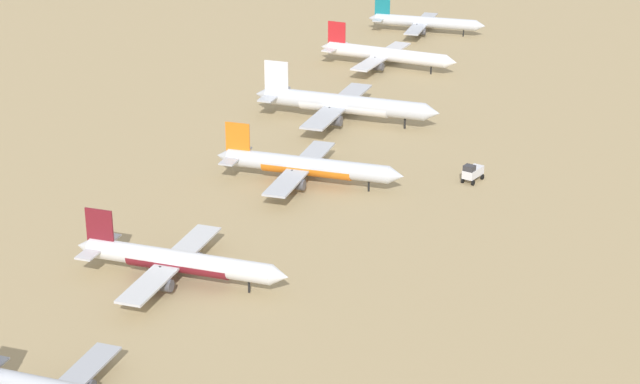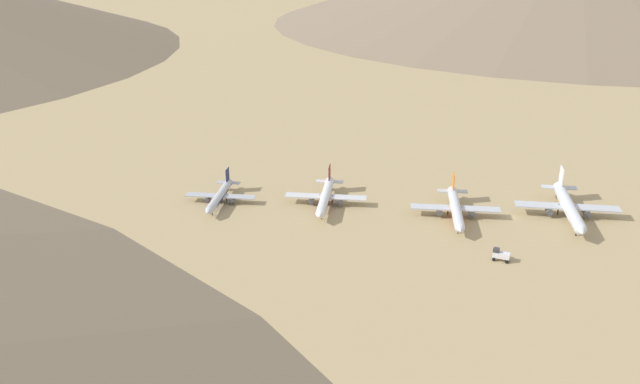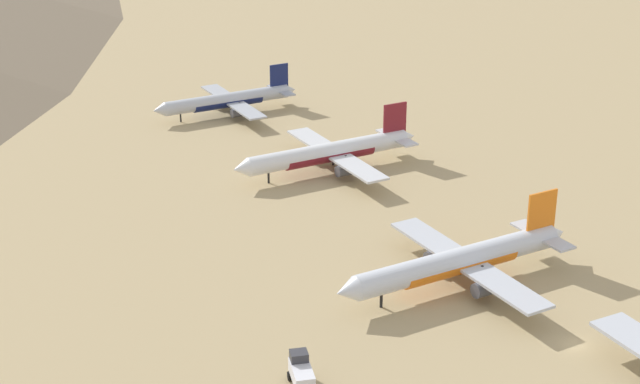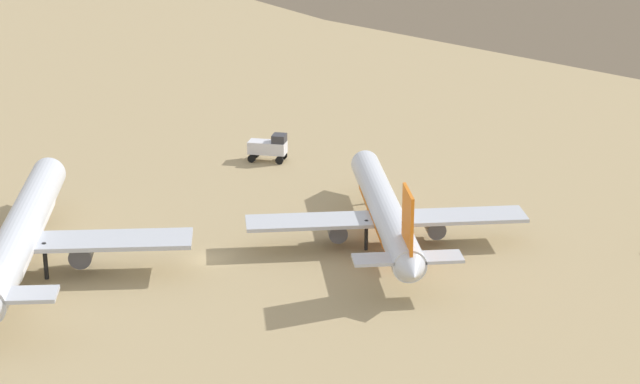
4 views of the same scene
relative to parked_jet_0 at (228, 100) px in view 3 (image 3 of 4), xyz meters
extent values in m
plane|color=tan|center=(1.88, 106.99, -3.16)|extent=(1800.00, 1800.00, 0.00)
cylinder|color=#B2B7C1|center=(0.26, -0.01, 0.12)|extent=(28.26, 3.84, 2.97)
cone|color=#B2B7C1|center=(15.60, -0.48, 0.12)|extent=(2.59, 2.99, 2.92)
cone|color=#B2B7C1|center=(-14.92, 0.46, 0.12)|extent=(2.27, 2.74, 2.68)
cube|color=#141E51|center=(-12.10, 0.37, 3.61)|extent=(4.31, 0.41, 5.48)
cube|color=#A4A8B2|center=(-12.57, 0.39, 0.42)|extent=(2.79, 9.47, 0.28)
cube|color=#A4A8B2|center=(-0.91, 0.03, -0.40)|extent=(4.73, 26.73, 0.35)
cylinder|color=#4C4C54|center=(-0.14, 4.70, -1.47)|extent=(3.34, 1.90, 1.80)
cylinder|color=#4C4C54|center=(-0.43, -4.69, -1.47)|extent=(3.34, 1.90, 1.80)
cylinder|color=black|center=(10.97, -0.34, -1.67)|extent=(0.34, 0.34, 2.99)
cylinder|color=black|center=(-1.63, 2.09, -1.67)|extent=(0.34, 0.34, 2.99)
cylinder|color=black|center=(-1.76, -1.98, -1.67)|extent=(0.34, 0.34, 2.99)
cylinder|color=#141E51|center=(0.26, -0.01, -0.10)|extent=(15.59, 3.46, 2.98)
cylinder|color=silver|center=(-1.62, 39.56, 0.58)|extent=(32.20, 4.23, 3.39)
cone|color=silver|center=(15.86, 39.10, 0.58)|extent=(2.94, 3.40, 3.32)
cone|color=silver|center=(-18.93, 40.01, 0.58)|extent=(2.58, 3.12, 3.05)
cube|color=maroon|center=(-15.72, 39.93, 4.55)|extent=(4.91, 0.44, 6.25)
cube|color=silver|center=(-16.25, 39.94, 0.92)|extent=(3.13, 10.78, 0.32)
cube|color=silver|center=(-2.96, 39.59, -0.01)|extent=(5.25, 30.45, 0.40)
cylinder|color=#4C4C54|center=(-2.11, 44.93, -1.24)|extent=(3.80, 2.15, 2.05)
cylinder|color=#4C4C54|center=(-2.39, 34.22, -1.24)|extent=(3.80, 2.15, 2.05)
cylinder|color=black|center=(10.58, 39.24, -1.46)|extent=(0.39, 0.39, 3.41)
cylinder|color=black|center=(-3.79, 41.94, -1.46)|extent=(0.39, 0.39, 3.41)
cylinder|color=black|center=(-3.91, 37.30, -1.46)|extent=(0.39, 0.39, 3.41)
cylinder|color=maroon|center=(-1.62, 39.56, 0.33)|extent=(17.75, 3.86, 3.40)
cylinder|color=silver|center=(5.09, 86.67, 0.74)|extent=(33.54, 3.93, 3.54)
cone|color=silver|center=(23.33, 86.45, 0.74)|extent=(3.02, 3.50, 3.47)
cone|color=silver|center=(-12.96, 86.88, 0.74)|extent=(2.64, 3.21, 3.18)
cube|color=orange|center=(-9.61, 86.84, 4.89)|extent=(5.12, 0.39, 6.51)
cube|color=#B6BBC5|center=(-10.17, 86.85, 1.10)|extent=(3.11, 11.20, 0.34)
cube|color=#B6BBC5|center=(3.70, 86.68, 0.13)|extent=(5.03, 31.69, 0.42)
cylinder|color=#4C4C54|center=(4.51, 92.26, -1.15)|extent=(3.93, 2.19, 2.14)
cylinder|color=#4C4C54|center=(4.38, 81.09, -1.15)|extent=(3.93, 2.19, 2.14)
cylinder|color=black|center=(17.82, 86.52, -1.39)|extent=(0.41, 0.41, 3.55)
cylinder|color=black|center=(2.79, 89.11, -1.39)|extent=(0.41, 0.41, 3.55)
cylinder|color=black|center=(2.74, 84.27, -1.39)|extent=(0.41, 0.41, 3.55)
cylinder|color=orange|center=(5.09, 86.67, 0.48)|extent=(18.47, 3.76, 3.54)
cube|color=silver|center=(36.41, 97.90, -1.21)|extent=(3.80, 5.66, 1.70)
cube|color=#333338|center=(35.88, 96.28, 0.19)|extent=(2.53, 2.35, 1.10)
cylinder|color=black|center=(36.89, 95.66, -2.61)|extent=(0.67, 1.15, 1.10)
cylinder|color=black|center=(34.70, 96.38, -2.61)|extent=(0.67, 1.15, 1.10)
camera|label=1|loc=(66.97, -104.93, 76.96)|focal=60.95mm
camera|label=2|loc=(223.65, 58.99, 94.13)|focal=37.07mm
camera|label=3|loc=(82.58, 182.00, 61.89)|focal=54.48mm
camera|label=4|loc=(-117.48, 107.71, 46.81)|focal=65.64mm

